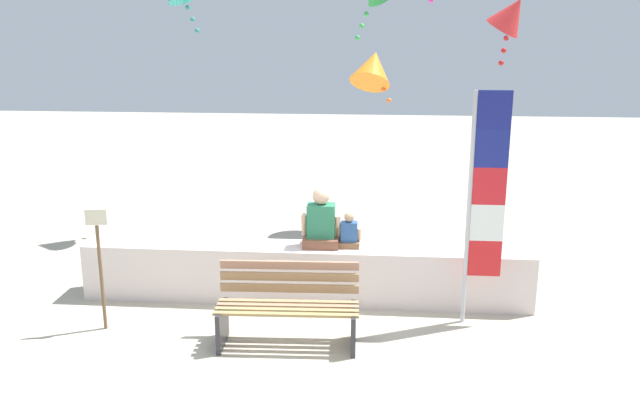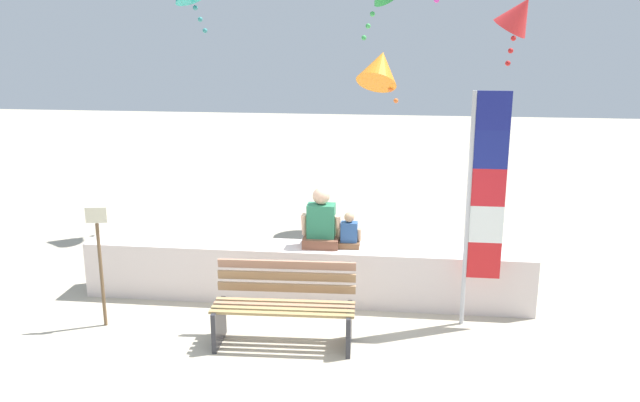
{
  "view_description": "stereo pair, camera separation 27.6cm",
  "coord_description": "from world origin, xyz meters",
  "px_view_note": "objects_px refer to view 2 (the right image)",
  "views": [
    {
      "loc": [
        0.86,
        -6.57,
        3.42
      ],
      "look_at": [
        0.19,
        1.35,
        1.32
      ],
      "focal_mm": 37.07,
      "sensor_mm": 36.0,
      "label": 1
    },
    {
      "loc": [
        1.14,
        -6.54,
        3.42
      ],
      "look_at": [
        0.19,
        1.35,
        1.32
      ],
      "focal_mm": 37.07,
      "sensor_mm": 36.0,
      "label": 2
    }
  ],
  "objects_px": {
    "park_bench": "(284,308)",
    "flag_banner": "(481,196)",
    "person_child": "(349,234)",
    "kite_red": "(519,14)",
    "sign_post": "(100,258)",
    "kite_orange": "(380,68)",
    "person_adult": "(321,224)"
  },
  "relations": [
    {
      "from": "sign_post",
      "to": "person_adult",
      "type": "bearing_deg",
      "value": 24.02
    },
    {
      "from": "person_child",
      "to": "kite_red",
      "type": "xyz_separation_m",
      "value": [
        2.34,
        2.77,
        2.71
      ]
    },
    {
      "from": "park_bench",
      "to": "sign_post",
      "type": "distance_m",
      "value": 2.23
    },
    {
      "from": "kite_red",
      "to": "sign_post",
      "type": "height_order",
      "value": "kite_red"
    },
    {
      "from": "person_child",
      "to": "sign_post",
      "type": "bearing_deg",
      "value": -158.73
    },
    {
      "from": "park_bench",
      "to": "kite_red",
      "type": "xyz_separation_m",
      "value": [
        2.96,
        4.03,
        3.19
      ]
    },
    {
      "from": "flag_banner",
      "to": "kite_red",
      "type": "distance_m",
      "value": 3.97
    },
    {
      "from": "person_adult",
      "to": "flag_banner",
      "type": "bearing_deg",
      "value": -16.0
    },
    {
      "from": "person_child",
      "to": "kite_orange",
      "type": "distance_m",
      "value": 3.82
    },
    {
      "from": "park_bench",
      "to": "flag_banner",
      "type": "distance_m",
      "value": 2.54
    },
    {
      "from": "sign_post",
      "to": "kite_red",
      "type": "bearing_deg",
      "value": 36.95
    },
    {
      "from": "park_bench",
      "to": "person_adult",
      "type": "xyz_separation_m",
      "value": [
        0.26,
        1.26,
        0.61
      ]
    },
    {
      "from": "person_child",
      "to": "kite_red",
      "type": "bearing_deg",
      "value": 49.86
    },
    {
      "from": "person_adult",
      "to": "flag_banner",
      "type": "height_order",
      "value": "flag_banner"
    },
    {
      "from": "park_bench",
      "to": "sign_post",
      "type": "height_order",
      "value": "sign_post"
    },
    {
      "from": "park_bench",
      "to": "person_child",
      "type": "bearing_deg",
      "value": 63.82
    },
    {
      "from": "kite_red",
      "to": "flag_banner",
      "type": "bearing_deg",
      "value": -103.67
    },
    {
      "from": "park_bench",
      "to": "flag_banner",
      "type": "height_order",
      "value": "flag_banner"
    },
    {
      "from": "person_child",
      "to": "kite_red",
      "type": "height_order",
      "value": "kite_red"
    },
    {
      "from": "park_bench",
      "to": "kite_orange",
      "type": "relative_size",
      "value": 1.5
    },
    {
      "from": "park_bench",
      "to": "kite_orange",
      "type": "xyz_separation_m",
      "value": [
        0.85,
        4.58,
        2.35
      ]
    },
    {
      "from": "park_bench",
      "to": "flag_banner",
      "type": "bearing_deg",
      "value": 18.38
    },
    {
      "from": "sign_post",
      "to": "park_bench",
      "type": "bearing_deg",
      "value": -4.39
    },
    {
      "from": "person_child",
      "to": "kite_orange",
      "type": "height_order",
      "value": "kite_orange"
    },
    {
      "from": "person_child",
      "to": "flag_banner",
      "type": "xyz_separation_m",
      "value": [
        1.53,
        -0.54,
        0.67
      ]
    },
    {
      "from": "person_child",
      "to": "sign_post",
      "type": "xyz_separation_m",
      "value": [
        -2.8,
        -1.09,
        -0.05
      ]
    },
    {
      "from": "flag_banner",
      "to": "kite_red",
      "type": "height_order",
      "value": "kite_red"
    },
    {
      "from": "sign_post",
      "to": "person_child",
      "type": "bearing_deg",
      "value": 21.27
    },
    {
      "from": "sign_post",
      "to": "flag_banner",
      "type": "bearing_deg",
      "value": 7.21
    },
    {
      "from": "kite_orange",
      "to": "flag_banner",
      "type": "bearing_deg",
      "value": -71.43
    },
    {
      "from": "kite_red",
      "to": "park_bench",
      "type": "bearing_deg",
      "value": -126.27
    },
    {
      "from": "kite_red",
      "to": "kite_orange",
      "type": "relative_size",
      "value": 1.06
    }
  ]
}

